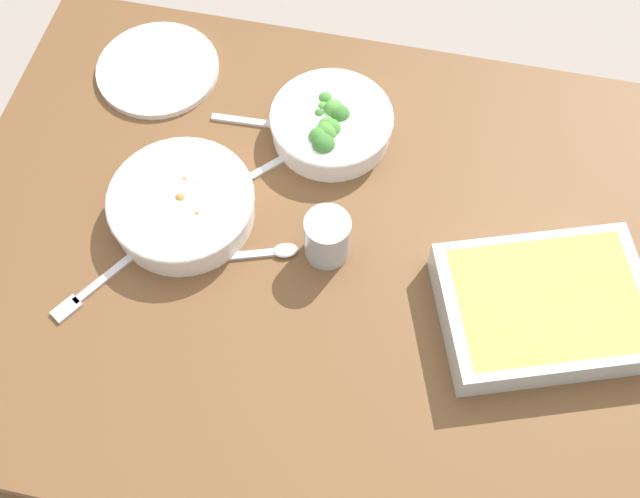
# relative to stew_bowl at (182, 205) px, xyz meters

# --- Properties ---
(ground_plane) EXTENTS (6.00, 6.00, 0.00)m
(ground_plane) POSITION_rel_stew_bowl_xyz_m (-0.23, 0.02, -0.77)
(ground_plane) COLOR #9E9389
(dining_table) EXTENTS (1.20, 0.90, 0.74)m
(dining_table) POSITION_rel_stew_bowl_xyz_m (-0.23, 0.02, -0.12)
(dining_table) COLOR brown
(dining_table) RESTS_ON ground_plane
(stew_bowl) EXTENTS (0.23, 0.23, 0.06)m
(stew_bowl) POSITION_rel_stew_bowl_xyz_m (0.00, 0.00, 0.00)
(stew_bowl) COLOR white
(stew_bowl) RESTS_ON dining_table
(broccoli_bowl) EXTENTS (0.21, 0.21, 0.07)m
(broccoli_bowl) POSITION_rel_stew_bowl_xyz_m (-0.20, -0.21, -0.00)
(broccoli_bowl) COLOR white
(broccoli_bowl) RESTS_ON dining_table
(baking_dish) EXTENTS (0.36, 0.31, 0.06)m
(baking_dish) POSITION_rel_stew_bowl_xyz_m (-0.57, 0.06, 0.00)
(baking_dish) COLOR silver
(baking_dish) RESTS_ON dining_table
(drink_cup) EXTENTS (0.07, 0.07, 0.08)m
(drink_cup) POSITION_rel_stew_bowl_xyz_m (-0.24, 0.01, 0.01)
(drink_cup) COLOR #B2BCC6
(drink_cup) RESTS_ON dining_table
(side_plate) EXTENTS (0.22, 0.22, 0.01)m
(side_plate) POSITION_rel_stew_bowl_xyz_m (0.14, -0.28, -0.03)
(side_plate) COLOR silver
(side_plate) RESTS_ON dining_table
(spoon_by_stew) EXTENTS (0.13, 0.14, 0.01)m
(spoon_by_stew) POSITION_rel_stew_bowl_xyz_m (-0.06, -0.07, -0.03)
(spoon_by_stew) COLOR silver
(spoon_by_stew) RESTS_ON dining_table
(spoon_by_broccoli) EXTENTS (0.18, 0.03, 0.01)m
(spoon_by_broccoli) POSITION_rel_stew_bowl_xyz_m (-0.10, -0.20, -0.03)
(spoon_by_broccoli) COLOR silver
(spoon_by_broccoli) RESTS_ON dining_table
(spoon_spare) EXTENTS (0.17, 0.07, 0.01)m
(spoon_spare) POSITION_rel_stew_bowl_xyz_m (-0.13, 0.05, -0.03)
(spoon_spare) COLOR silver
(spoon_spare) RESTS_ON dining_table
(fork_on_table) EXTENTS (0.11, 0.16, 0.01)m
(fork_on_table) POSITION_rel_stew_bowl_xyz_m (0.10, 0.15, -0.03)
(fork_on_table) COLOR silver
(fork_on_table) RESTS_ON dining_table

